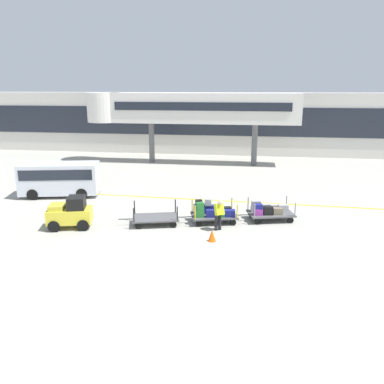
{
  "coord_description": "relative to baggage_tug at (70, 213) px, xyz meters",
  "views": [
    {
      "loc": [
        4.34,
        -15.07,
        6.77
      ],
      "look_at": [
        1.32,
        4.59,
        1.46
      ],
      "focal_mm": 37.02,
      "sensor_mm": 36.0,
      "label": 1
    }
  ],
  "objects": [
    {
      "name": "baggage_tug",
      "position": [
        0.0,
        0.0,
        0.0
      ],
      "size": [
        2.32,
        1.69,
        1.58
      ],
      "color": "gold",
      "rests_on": "ground_plane"
    },
    {
      "name": "shuttle_van",
      "position": [
        -3.28,
        5.51,
        0.48
      ],
      "size": [
        5.1,
        2.89,
        2.1
      ],
      "color": "silver",
      "rests_on": "ground_plane"
    },
    {
      "name": "baggage_cart_middle",
      "position": [
        6.83,
        1.87,
        -0.21
      ],
      "size": [
        3.09,
        1.96,
        1.18
      ],
      "color": "#4C4C4F",
      "rests_on": "ground_plane"
    },
    {
      "name": "apron_lead_line",
      "position": [
        7.25,
        5.87,
        -0.75
      ],
      "size": [
        18.73,
        0.84,
        0.01
      ],
      "primitive_type": "cube",
      "rotation": [
        0.0,
        0.0,
        -0.03
      ],
      "color": "yellow",
      "rests_on": "ground_plane"
    },
    {
      "name": "terminal_building",
      "position": [
        4.39,
        23.66,
        2.35
      ],
      "size": [
        56.43,
        2.51,
        6.19
      ],
      "color": "beige",
      "rests_on": "ground_plane"
    },
    {
      "name": "baggage_handler",
      "position": [
        7.26,
        0.71,
        0.11
      ],
      "size": [
        0.56,
        0.57,
        1.56
      ],
      "color": "black",
      "rests_on": "ground_plane"
    },
    {
      "name": "jet_bridge",
      "position": [
        2.52,
        17.68,
        4.14
      ],
      "size": [
        18.98,
        3.0,
        6.24
      ],
      "color": "silver",
      "rests_on": "ground_plane"
    },
    {
      "name": "baggage_cart_tail",
      "position": [
        9.69,
        2.67,
        -0.25
      ],
      "size": [
        3.09,
        1.96,
        1.1
      ],
      "color": "#4C4C4F",
      "rests_on": "ground_plane"
    },
    {
      "name": "baggage_cart_lead",
      "position": [
        4.01,
        1.09,
        -0.41
      ],
      "size": [
        3.09,
        1.96,
        1.1
      ],
      "color": "#4C4C4F",
      "rests_on": "ground_plane"
    },
    {
      "name": "ground_plane",
      "position": [
        4.39,
        -2.31,
        -0.75
      ],
      "size": [
        120.0,
        120.0,
        0.0
      ],
      "primitive_type": "plane",
      "color": "#9E9B91"
    },
    {
      "name": "safety_cone_near",
      "position": [
        7.08,
        -0.72,
        -0.48
      ],
      "size": [
        0.36,
        0.36,
        0.55
      ],
      "primitive_type": "cone",
      "color": "#EA590F",
      "rests_on": "ground_plane"
    }
  ]
}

